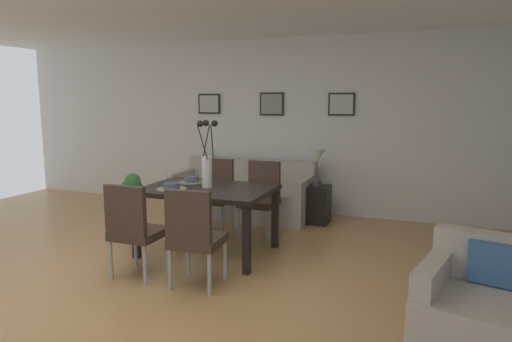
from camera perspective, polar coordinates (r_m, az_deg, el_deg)
ground_plane at (r=4.38m, az=-13.48°, el=-13.93°), size 9.00×9.00×0.00m
back_wall_panel at (r=6.97m, az=1.40°, el=5.78°), size 9.00×0.10×2.60m
dining_table at (r=4.97m, az=-6.17°, el=-3.05°), size 1.40×0.99×0.74m
dining_chair_near_left at (r=4.42m, az=-15.22°, el=-6.76°), size 0.44×0.44×0.92m
dining_chair_near_right at (r=5.93m, az=-5.19°, el=-2.51°), size 0.47×0.47×0.92m
dining_chair_far_left at (r=4.09m, az=-7.85°, el=-7.80°), size 0.47×0.47×0.92m
dining_chair_far_right at (r=5.68m, az=0.64°, el=-2.97°), size 0.45×0.45×0.92m
centerpiece_vase at (r=4.91m, az=-6.22°, el=1.16°), size 0.21×0.23×0.73m
placemat_near_left at (r=4.92m, az=-10.64°, el=-2.24°), size 0.32×0.32×0.01m
bowl_near_left at (r=4.91m, az=-10.65°, el=-1.82°), size 0.17×0.17×0.07m
placemat_near_right at (r=5.30m, az=-8.12°, el=-1.38°), size 0.32×0.32×0.01m
bowl_near_right at (r=5.29m, az=-8.13°, el=-0.99°), size 0.17×0.17×0.07m
sofa at (r=6.66m, az=-1.68°, el=-3.25°), size 2.02×0.84×0.80m
side_table at (r=6.30m, az=7.63°, el=-4.20°), size 0.36×0.36×0.52m
table_lamp at (r=6.19m, az=7.75°, el=1.52°), size 0.22×0.22×0.51m
armchair at (r=3.53m, az=26.94°, el=-15.40°), size 0.97×0.97×0.75m
framed_picture_left at (r=7.27m, az=-5.95°, el=8.46°), size 0.38×0.03×0.31m
framed_picture_center at (r=6.86m, az=2.00°, el=8.47°), size 0.38×0.03×0.35m
framed_picture_right at (r=6.59m, az=10.77°, el=8.30°), size 0.38×0.03×0.32m
potted_plant at (r=6.66m, az=-15.45°, el=-2.75°), size 0.36×0.36×0.67m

